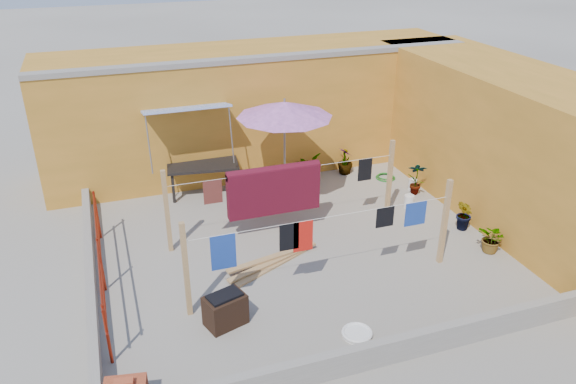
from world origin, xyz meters
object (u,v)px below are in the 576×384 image
(brazier, at_px, (225,310))
(green_hose, at_px, (386,177))
(outdoor_table, at_px, (203,167))
(patio_umbrella, at_px, (285,110))
(white_basin, at_px, (357,333))
(water_jug_a, at_px, (409,201))
(water_jug_b, at_px, (413,184))
(plant_back_a, at_px, (308,166))

(brazier, xyz_separation_m, green_hose, (5.37, 4.41, -0.26))
(outdoor_table, height_order, brazier, outdoor_table)
(brazier, distance_m, green_hose, 6.96)
(patio_umbrella, distance_m, white_basin, 5.41)
(patio_umbrella, bearing_deg, brazier, -121.50)
(patio_umbrella, relative_size, white_basin, 5.06)
(patio_umbrella, distance_m, water_jug_a, 3.67)
(brazier, distance_m, water_jug_b, 6.70)
(white_basin, bearing_deg, patio_umbrella, 85.15)
(green_hose, xyz_separation_m, plant_back_a, (-1.96, 0.65, 0.31))
(outdoor_table, bearing_deg, plant_back_a, 0.00)
(green_hose, bearing_deg, water_jug_b, -70.60)
(brazier, bearing_deg, water_jug_a, 28.30)
(patio_umbrella, bearing_deg, green_hose, 10.20)
(water_jug_b, distance_m, plant_back_a, 2.72)
(white_basin, bearing_deg, green_hose, 57.82)
(water_jug_a, bearing_deg, patio_umbrella, 157.37)
(brazier, relative_size, white_basin, 1.49)
(outdoor_table, relative_size, water_jug_a, 4.97)
(brazier, height_order, water_jug_a, brazier)
(green_hose, bearing_deg, brazier, -140.59)
(water_jug_a, height_order, water_jug_b, water_jug_a)
(outdoor_table, relative_size, brazier, 2.36)
(plant_back_a, bearing_deg, water_jug_b, -33.69)
(patio_umbrella, relative_size, brazier, 3.41)
(white_basin, height_order, green_hose, white_basin)
(water_jug_a, relative_size, water_jug_b, 1.08)
(water_jug_a, xyz_separation_m, plant_back_a, (-1.68, 2.33, 0.19))
(patio_umbrella, xyz_separation_m, outdoor_table, (-1.70, 1.19, -1.62))
(white_basin, xyz_separation_m, green_hose, (3.41, 5.42, -0.01))
(white_basin, xyz_separation_m, water_jug_b, (3.71, 4.57, 0.10))
(patio_umbrella, distance_m, water_jug_b, 3.97)
(brazier, distance_m, plant_back_a, 6.11)
(white_basin, height_order, plant_back_a, plant_back_a)
(plant_back_a, bearing_deg, green_hose, -18.44)
(green_hose, bearing_deg, plant_back_a, 161.56)
(white_basin, bearing_deg, water_jug_a, 50.13)
(patio_umbrella, relative_size, outdoor_table, 1.44)
(patio_umbrella, distance_m, brazier, 4.99)
(brazier, xyz_separation_m, water_jug_b, (5.67, 3.56, -0.14))
(green_hose, bearing_deg, water_jug_a, -99.51)
(plant_back_a, bearing_deg, water_jug_a, -54.19)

